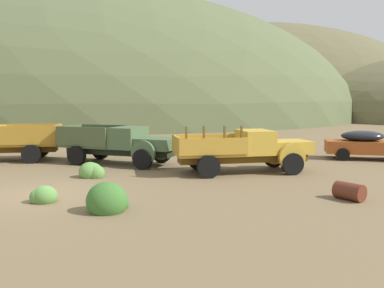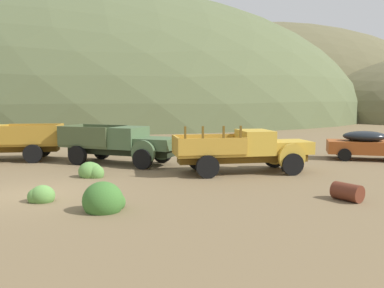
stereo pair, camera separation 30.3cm
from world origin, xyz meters
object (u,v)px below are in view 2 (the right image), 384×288
(truck_weathered_green, at_px, (127,144))
(truck_faded_yellow, at_px, (252,150))
(car_oxide_orange, at_px, (372,145))
(oil_drum_tipped, at_px, (347,192))

(truck_weathered_green, xyz_separation_m, truck_faded_yellow, (6.12, -1.95, -0.02))
(car_oxide_orange, distance_m, oil_drum_tipped, 10.07)
(truck_weathered_green, distance_m, truck_faded_yellow, 6.42)
(truck_faded_yellow, distance_m, oil_drum_tipped, 5.67)
(truck_weathered_green, height_order, truck_faded_yellow, truck_faded_yellow)
(truck_faded_yellow, height_order, car_oxide_orange, truck_faded_yellow)
(truck_faded_yellow, distance_m, car_oxide_orange, 7.97)
(truck_faded_yellow, height_order, oil_drum_tipped, truck_faded_yellow)
(oil_drum_tipped, bearing_deg, truck_faded_yellow, 117.11)
(truck_weathered_green, height_order, oil_drum_tipped, truck_weathered_green)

